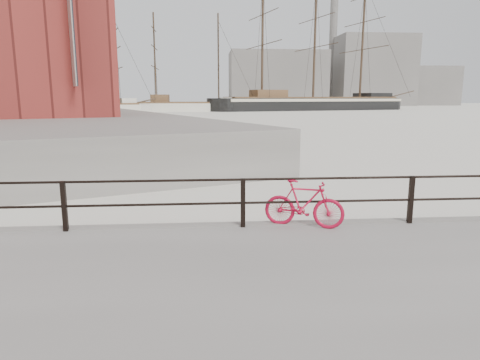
# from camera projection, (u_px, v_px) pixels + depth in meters

# --- Properties ---
(ground) EXTENTS (400.00, 400.00, 0.00)m
(ground) POSITION_uv_depth(u_px,v_px,m) (405.00, 237.00, 9.17)
(ground) COLOR white
(ground) RESTS_ON ground
(far_quay) EXTENTS (78.44, 148.07, 1.80)m
(far_quay) POSITION_uv_depth(u_px,v_px,m) (6.00, 109.00, 76.41)
(far_quay) COLOR gray
(far_quay) RESTS_ON ground
(guardrail) EXTENTS (28.00, 0.10, 1.00)m
(guardrail) POSITION_uv_depth(u_px,v_px,m) (411.00, 200.00, 8.86)
(guardrail) COLOR black
(guardrail) RESTS_ON promenade
(bicycle) EXTENTS (1.58, 0.80, 0.97)m
(bicycle) POSITION_uv_depth(u_px,v_px,m) (304.00, 204.00, 8.59)
(bicycle) COLOR #B10B2B
(bicycle) RESTS_ON promenade
(barque_black) EXTENTS (59.34, 33.79, 32.17)m
(barque_black) POSITION_uv_depth(u_px,v_px,m) (313.00, 110.00, 98.46)
(barque_black) COLOR black
(barque_black) RESTS_ON ground
(schooner_mid) EXTENTS (29.01, 12.35, 20.83)m
(schooner_mid) POSITION_uv_depth(u_px,v_px,m) (188.00, 111.00, 90.97)
(schooner_mid) COLOR beige
(schooner_mid) RESTS_ON ground
(schooner_left) EXTENTS (27.57, 19.49, 19.03)m
(schooner_left) POSITION_uv_depth(u_px,v_px,m) (88.00, 113.00, 80.25)
(schooner_left) COLOR beige
(schooner_left) RESTS_ON ground
(industrial_west) EXTENTS (32.00, 18.00, 18.00)m
(industrial_west) POSITION_uv_depth(u_px,v_px,m) (277.00, 79.00, 146.01)
(industrial_west) COLOR gray
(industrial_west) RESTS_ON ground
(industrial_mid) EXTENTS (26.00, 20.00, 24.00)m
(industrial_mid) POSITION_uv_depth(u_px,v_px,m) (371.00, 71.00, 153.01)
(industrial_mid) COLOR gray
(industrial_mid) RESTS_ON ground
(industrial_east) EXTENTS (20.00, 16.00, 14.00)m
(industrial_east) POSITION_uv_depth(u_px,v_px,m) (425.00, 86.00, 160.61)
(industrial_east) COLOR gray
(industrial_east) RESTS_ON ground
(smokestack) EXTENTS (2.80, 2.80, 44.00)m
(smokestack) POSITION_uv_depth(u_px,v_px,m) (333.00, 44.00, 155.00)
(smokestack) COLOR gray
(smokestack) RESTS_ON ground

